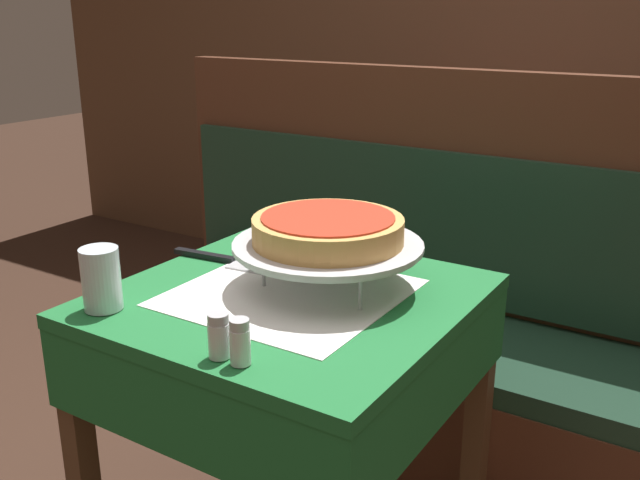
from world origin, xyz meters
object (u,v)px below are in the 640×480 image
object	(u,v)px
deep_dish_pizza	(328,229)
napkin_holder	(359,233)
booth_bench	(383,341)
dining_table_front	(290,346)
pepper_shaker	(240,342)
pizza_server	(225,260)
pizza_pan_stand	(328,247)
salt_shaker	(219,336)
condiment_caddy	(485,150)
dining_table_rear	(480,189)
water_glass_near	(101,279)

from	to	relation	value
deep_dish_pizza	napkin_holder	size ratio (longest dim) A/B	3.12
booth_bench	deep_dish_pizza	bearing A→B (deg)	-73.43
dining_table_front	pepper_shaker	size ratio (longest dim) A/B	9.81
pizza_server	pepper_shaker	xyz separation A→B (m)	(0.34, -0.37, 0.03)
pizza_pan_stand	napkin_holder	distance (m)	0.25
deep_dish_pizza	salt_shaker	xyz separation A→B (m)	(0.01, -0.36, -0.09)
deep_dish_pizza	salt_shaker	size ratio (longest dim) A/B	3.97
booth_bench	condiment_caddy	xyz separation A→B (m)	(0.03, 0.74, 0.49)
dining_table_rear	condiment_caddy	bearing A→B (deg)	-46.06
pizza_server	pepper_shaker	bearing A→B (deg)	-47.44
booth_bench	water_glass_near	size ratio (longest dim) A/B	14.04
dining_table_rear	napkin_holder	bearing A→B (deg)	-84.36
pizza_server	salt_shaker	world-z (taller)	salt_shaker
booth_bench	pizza_server	xyz separation A→B (m)	(-0.09, -0.64, 0.45)
dining_table_rear	pizza_pan_stand	bearing A→B (deg)	-82.87
pizza_pan_stand	pepper_shaker	bearing A→B (deg)	-81.02
deep_dish_pizza	pizza_server	world-z (taller)	deep_dish_pizza
pizza_pan_stand	condiment_caddy	size ratio (longest dim) A/B	2.42
salt_shaker	condiment_caddy	distance (m)	1.76
dining_table_front	salt_shaker	xyz separation A→B (m)	(0.06, -0.30, 0.16)
pepper_shaker	condiment_caddy	size ratio (longest dim) A/B	0.49
deep_dish_pizza	booth_bench	bearing A→B (deg)	106.57
booth_bench	pepper_shaker	xyz separation A→B (m)	(0.25, -1.01, 0.48)
salt_shaker	napkin_holder	distance (m)	0.61
salt_shaker	booth_bench	bearing A→B (deg)	101.45
dining_table_rear	dining_table_front	bearing A→B (deg)	-85.17
dining_table_front	water_glass_near	xyz separation A→B (m)	(-0.26, -0.26, 0.18)
booth_bench	pizza_pan_stand	xyz separation A→B (m)	(0.19, -0.64, 0.53)
dining_table_rear	napkin_holder	size ratio (longest dim) A/B	7.82
water_glass_near	condiment_caddy	xyz separation A→B (m)	(0.15, 1.71, -0.01)
dining_table_front	dining_table_rear	bearing A→B (deg)	94.83
dining_table_rear	pepper_shaker	distance (m)	1.78
pizza_pan_stand	dining_table_rear	bearing A→B (deg)	97.13
dining_table_front	booth_bench	size ratio (longest dim) A/B	0.45
pizza_pan_stand	pepper_shaker	xyz separation A→B (m)	(0.06, -0.36, -0.05)
salt_shaker	napkin_holder	size ratio (longest dim) A/B	0.79
water_glass_near	napkin_holder	bearing A→B (deg)	66.26
pizza_pan_stand	salt_shaker	bearing A→B (deg)	-88.01
napkin_holder	deep_dish_pizza	bearing A→B (deg)	-75.75
dining_table_front	condiment_caddy	world-z (taller)	condiment_caddy
deep_dish_pizza	dining_table_rear	bearing A→B (deg)	97.13
salt_shaker	condiment_caddy	xyz separation A→B (m)	(-0.17, 1.75, 0.01)
pepper_shaker	pizza_pan_stand	bearing A→B (deg)	98.98
pizza_pan_stand	napkin_holder	world-z (taller)	pizza_pan_stand
dining_table_front	dining_table_rear	xyz separation A→B (m)	(-0.12, 1.46, 0.02)
salt_shaker	pepper_shaker	size ratio (longest dim) A/B	0.99
pepper_shaker	deep_dish_pizza	bearing A→B (deg)	98.98
deep_dish_pizza	water_glass_near	distance (m)	0.46
pizza_pan_stand	salt_shaker	size ratio (longest dim) A/B	5.04
dining_table_rear	water_glass_near	bearing A→B (deg)	-94.45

